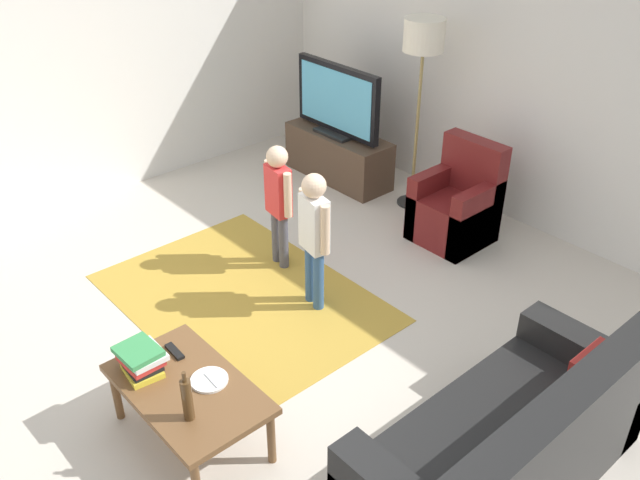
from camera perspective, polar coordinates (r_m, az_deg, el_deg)
The scene contains 16 objects.
ground at distance 4.91m, azimuth -5.31°, elevation -8.92°, with size 7.80×7.80×0.00m, color beige.
wall_back at distance 6.27m, azimuth 17.14°, elevation 13.11°, with size 6.00×0.12×2.70m, color silver.
wall_left at distance 6.71m, azimuth -21.90°, elevation 13.42°, with size 0.12×6.00×2.70m, color silver.
area_rug at distance 5.39m, azimuth -6.46°, elevation -4.81°, with size 2.20×1.60×0.01m, color #B28C33.
tv_stand at distance 7.11m, azimuth 1.53°, elevation 7.03°, with size 1.20×0.44×0.50m.
tv at distance 6.88m, azimuth 1.47°, elevation 11.58°, with size 1.10×0.28×0.71m.
couch at distance 3.96m, azimuth 15.85°, elevation -16.79°, with size 0.80×1.80×0.86m.
armchair at distance 6.11m, azimuth 11.49°, elevation 2.66°, with size 0.60×0.60×0.90m.
floor_lamp at distance 6.20m, azimuth 8.66°, elevation 15.79°, with size 0.36×0.36×1.78m.
child_near_tv at distance 5.46m, azimuth -3.50°, elevation 3.73°, with size 0.36×0.17×1.07m.
child_center at distance 4.93m, azimuth -0.49°, elevation 0.90°, with size 0.37×0.18×1.11m.
coffee_table at distance 4.09m, azimuth -11.02°, elevation -12.42°, with size 1.00×0.60×0.42m.
book_stack at distance 4.16m, azimuth -14.77°, elevation -9.66°, with size 0.29×0.25×0.17m.
bottle at distance 3.78m, azimuth -11.07°, elevation -12.95°, with size 0.06×0.06×0.32m.
tv_remote at distance 4.29m, azimuth -12.09°, elevation -9.11°, with size 0.17×0.05×0.02m, color black.
plate at distance 4.06m, azimuth -9.26°, elevation -11.50°, with size 0.22×0.22×0.02m.
Camera 1 is at (3.10, -2.14, 3.16)m, focal length 38.18 mm.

